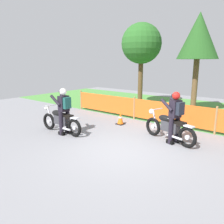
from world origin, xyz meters
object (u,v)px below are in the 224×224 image
object	(u,v)px
motorcycle_lead	(169,127)
rider_trailing	(64,109)
rider_lead	(175,115)
traffic_cone	(120,118)
motorcycle_trailing	(61,120)

from	to	relation	value
motorcycle_lead	rider_trailing	xyz separation A→B (m)	(-3.28, -1.70, 0.47)
rider_trailing	rider_lead	bearing A→B (deg)	-156.55
motorcycle_lead	traffic_cone	bearing A→B (deg)	1.32
motorcycle_trailing	rider_trailing	size ratio (longest dim) A/B	1.23
rider_trailing	traffic_cone	size ratio (longest dim) A/B	3.19
motorcycle_trailing	rider_trailing	xyz separation A→B (m)	(0.23, 0.01, 0.47)
motorcycle_lead	rider_lead	xyz separation A→B (m)	(0.22, -0.06, 0.47)
motorcycle_trailing	traffic_cone	size ratio (longest dim) A/B	3.93
rider_lead	traffic_cone	world-z (taller)	rider_lead
motorcycle_lead	motorcycle_trailing	size ratio (longest dim) A/B	0.99
motorcycle_trailing	rider_lead	xyz separation A→B (m)	(3.73, 1.65, 0.47)
motorcycle_trailing	rider_trailing	distance (m)	0.53
rider_trailing	traffic_cone	distance (m)	2.55
rider_lead	motorcycle_trailing	bearing A→B (deg)	39.30
motorcycle_trailing	rider_lead	bearing A→B (deg)	-157.79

